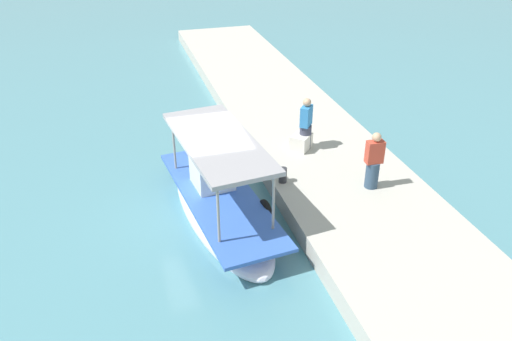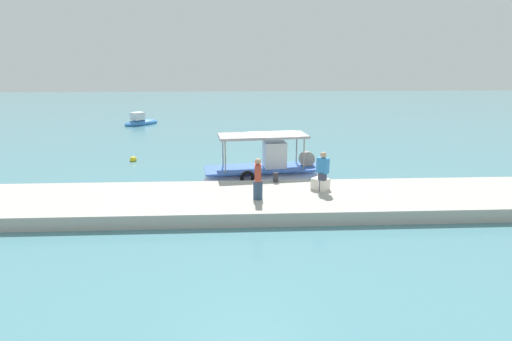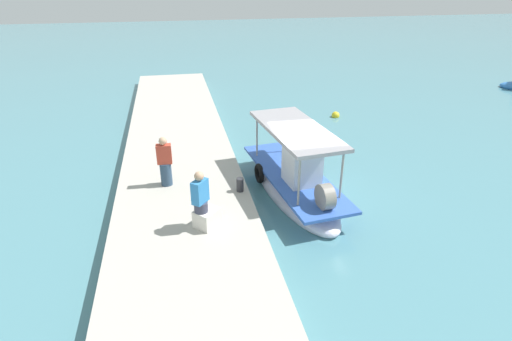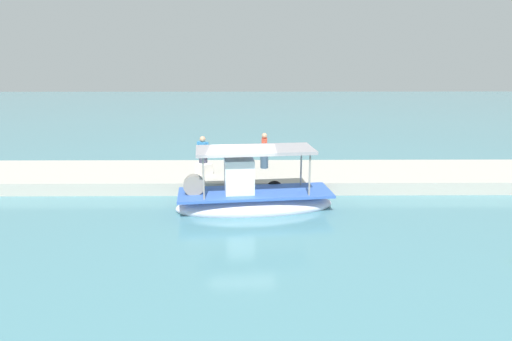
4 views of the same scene
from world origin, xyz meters
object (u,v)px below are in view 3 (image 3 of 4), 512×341
at_px(fisherman_near_bollard, 201,203).
at_px(fisherman_by_crate, 165,164).
at_px(main_fishing_boat, 294,182).
at_px(mooring_bollard, 240,185).
at_px(cargo_crate, 207,218).
at_px(marker_buoy, 335,115).

relative_size(fisherman_near_bollard, fisherman_by_crate, 1.01).
bearing_deg(main_fishing_boat, mooring_bollard, -78.84).
bearing_deg(cargo_crate, mooring_bollard, 145.66).
xyz_separation_m(mooring_bollard, marker_buoy, (-8.26, 6.68, -0.70)).
relative_size(main_fishing_boat, cargo_crate, 9.36).
relative_size(main_fishing_boat, marker_buoy, 14.63).
bearing_deg(fisherman_near_bollard, mooring_bollard, 143.15).
relative_size(main_fishing_boat, fisherman_near_bollard, 3.63).
xyz_separation_m(mooring_bollard, cargo_crate, (1.85, -1.27, 0.03)).
bearing_deg(mooring_bollard, cargo_crate, -34.34).
distance_m(fisherman_by_crate, cargo_crate, 3.08).
xyz_separation_m(fisherman_near_bollard, mooring_bollard, (-1.90, 1.42, -0.56)).
bearing_deg(fisherman_near_bollard, main_fishing_boat, 123.76).
distance_m(fisherman_near_bollard, cargo_crate, 0.56).
distance_m(fisherman_near_bollard, marker_buoy, 13.05).
relative_size(fisherman_near_bollard, mooring_bollard, 3.80).
bearing_deg(marker_buoy, main_fishing_boat, -30.71).
relative_size(fisherman_near_bollard, marker_buoy, 4.03).
distance_m(fisherman_near_bollard, fisherman_by_crate, 3.02).
bearing_deg(fisherman_by_crate, fisherman_near_bollard, 18.44).
bearing_deg(fisherman_by_crate, cargo_crate, 21.45).
distance_m(main_fishing_boat, cargo_crate, 3.99).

